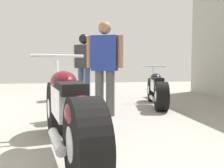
% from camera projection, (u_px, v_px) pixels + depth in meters
% --- Properties ---
extents(ground_plane, '(17.23, 17.23, 0.00)m').
position_uv_depth(ground_plane, '(129.00, 122.00, 3.88)').
color(ground_plane, gray).
extents(motorcycle_maroon_cruiser, '(0.74, 2.20, 1.03)m').
position_uv_depth(motorcycle_maroon_cruiser, '(68.00, 112.00, 2.43)').
color(motorcycle_maroon_cruiser, black).
rests_on(motorcycle_maroon_cruiser, ground_plane).
extents(motorcycle_black_naked, '(0.70, 1.87, 0.87)m').
position_uv_depth(motorcycle_black_naked, '(157.00, 90.00, 5.37)').
color(motorcycle_black_naked, black).
rests_on(motorcycle_black_naked, ground_plane).
extents(mechanic_in_blue, '(0.65, 0.38, 1.64)m').
position_uv_depth(mechanic_in_blue, '(105.00, 63.00, 4.29)').
color(mechanic_in_blue, '#4C4C4C').
rests_on(mechanic_in_blue, ground_plane).
extents(mechanic_with_helmet, '(0.59, 0.49, 1.71)m').
position_uv_depth(mechanic_with_helmet, '(84.00, 60.00, 6.53)').
color(mechanic_with_helmet, '#384766').
rests_on(mechanic_with_helmet, ground_plane).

